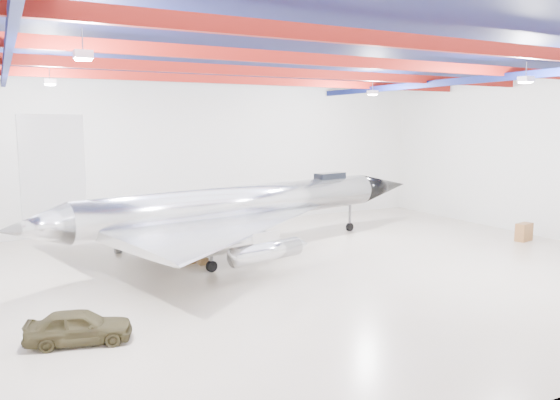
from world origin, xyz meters
TOP-DOWN VIEW (x-y plane):
  - floor at (0.00, 0.00)m, footprint 40.00×40.00m
  - wall_back at (0.00, 15.00)m, footprint 40.00×0.00m
  - wall_right at (20.00, 0.00)m, footprint 0.00×30.00m
  - ceiling at (0.00, 0.00)m, footprint 40.00×40.00m
  - ceiling_structure at (0.00, 0.00)m, footprint 39.50×29.50m
  - jet_aircraft at (0.29, 5.39)m, footprint 29.02×20.34m
  - jeep at (-10.41, -4.84)m, footprint 3.81×2.26m
  - desk at (17.76, -0.31)m, footprint 1.38×0.90m
  - crate_ply at (-3.51, 4.05)m, footprint 0.56×0.45m
  - parts_bin at (1.92, 5.39)m, footprint 0.66×0.58m
  - crate_small at (-6.56, 8.37)m, footprint 0.43×0.36m
  - tool_chest at (2.77, 5.01)m, footprint 0.39×0.39m
  - oil_barrel at (-2.98, 3.49)m, footprint 0.57×0.48m
  - spares_box at (2.86, 10.14)m, footprint 0.58×0.58m

SIDE VIEW (x-z plane):
  - floor at x=0.00m, z-range 0.00..0.00m
  - crate_small at x=-6.56m, z-range 0.00..0.28m
  - tool_chest at x=2.77m, z-range 0.00..0.33m
  - oil_barrel at x=-2.98m, z-range 0.00..0.35m
  - crate_ply at x=-3.51m, z-range 0.00..0.39m
  - parts_bin at x=1.92m, z-range 0.00..0.39m
  - spares_box at x=2.86m, z-range 0.00..0.41m
  - desk at x=17.76m, z-range 0.00..1.17m
  - jeep at x=-10.41m, z-range 0.00..1.21m
  - jet_aircraft at x=0.29m, z-range -1.38..6.65m
  - wall_back at x=0.00m, z-range -14.50..25.50m
  - wall_right at x=20.00m, z-range -9.50..20.50m
  - ceiling_structure at x=0.00m, z-range 9.79..10.86m
  - ceiling at x=0.00m, z-range 11.00..11.00m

